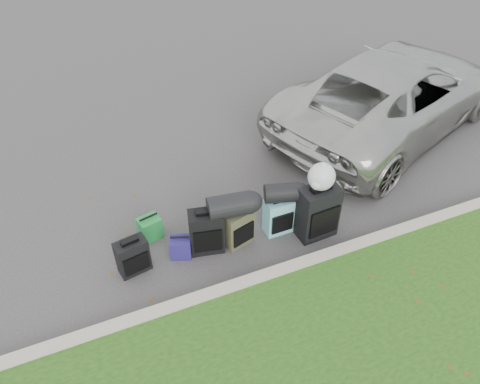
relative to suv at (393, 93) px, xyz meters
name	(u,v)px	position (x,y,z in m)	size (l,w,h in m)	color
ground	(252,227)	(-3.49, -1.51, -0.71)	(120.00, 120.00, 0.00)	#383535
curb	(283,272)	(-3.49, -2.51, -0.64)	(120.00, 0.18, 0.15)	#9E937F
suv	(393,93)	(0.00, 0.00, 0.00)	(2.37, 5.14, 1.43)	#B7B7B2
suitcase_small_black	(133,256)	(-5.25, -1.65, -0.46)	(0.41, 0.23, 0.52)	black
suitcase_large_black_left	(207,231)	(-4.23, -1.67, -0.38)	(0.46, 0.28, 0.66)	black
suitcase_olive	(237,227)	(-3.79, -1.70, -0.43)	(0.41, 0.26, 0.57)	#353623
suitcase_teal	(278,216)	(-3.16, -1.72, -0.43)	(0.40, 0.24, 0.57)	#5899A1
suitcase_large_black_right	(318,212)	(-2.69, -1.99, -0.30)	(0.55, 0.33, 0.82)	black
tote_green	(150,228)	(-4.89, -1.13, -0.54)	(0.30, 0.24, 0.34)	#1D8234
tote_navy	(181,247)	(-4.60, -1.64, -0.56)	(0.28, 0.22, 0.30)	navy
duffel_left	(230,206)	(-3.90, -1.71, 0.01)	(0.32, 0.32, 0.59)	black
duffel_right	(282,193)	(-3.13, -1.72, -0.01)	(0.27, 0.27, 0.49)	black
trash_bag	(322,177)	(-2.68, -1.94, 0.29)	(0.37, 0.37, 0.37)	silver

